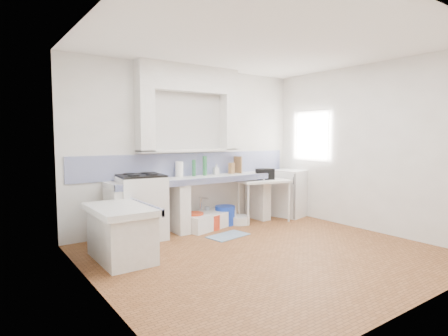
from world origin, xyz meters
TOP-DOWN VIEW (x-y plane):
  - floor at (0.00, 0.00)m, footprint 4.50×4.50m
  - ceiling at (0.00, 0.00)m, footprint 4.50×4.50m
  - wall_back at (0.00, 2.00)m, footprint 4.50×0.00m
  - wall_front at (0.00, -2.00)m, footprint 4.50×0.00m
  - wall_left at (-2.25, 0.00)m, footprint 0.00×4.50m
  - wall_right at (2.25, 0.00)m, footprint 0.00×4.50m
  - alcove_mass at (-0.10, 1.88)m, footprint 1.90×0.25m
  - window_frame at (2.42, 1.20)m, footprint 0.35×0.86m
  - lace_valance at (2.28, 1.20)m, footprint 0.01×0.84m
  - counter_slab at (-0.10, 1.70)m, footprint 3.00×0.60m
  - counter_lip at (-0.10, 1.42)m, footprint 3.00×0.04m
  - counter_pier_left at (-1.50, 1.70)m, footprint 0.20×0.55m
  - counter_pier_mid at (-0.45, 1.70)m, footprint 0.20×0.55m
  - counter_pier_right at (1.30, 1.70)m, footprint 0.20×0.55m
  - peninsula_top at (-1.70, 0.90)m, footprint 0.70×1.10m
  - peninsula_base at (-1.70, 0.90)m, footprint 0.60×1.00m
  - peninsula_lip at (-1.37, 0.90)m, footprint 0.04×1.10m
  - backsplash at (0.00, 1.99)m, footprint 4.27×0.03m
  - stove at (-1.10, 1.69)m, footprint 0.75×0.73m
  - sink at (0.11, 1.67)m, footprint 1.10×0.78m
  - side_table at (1.24, 1.46)m, footprint 1.04×0.74m
  - fridge at (1.99, 1.52)m, footprint 0.73×0.73m
  - bucket_red at (-0.17, 1.64)m, footprint 0.40×0.40m
  - bucket_orange at (0.11, 1.51)m, footprint 0.29×0.29m
  - bucket_blue at (0.49, 1.66)m, footprint 0.39×0.39m
  - basin_white at (0.74, 1.54)m, footprint 0.45×0.45m
  - water_bottle_a at (-0.01, 1.85)m, footprint 0.08×0.08m
  - water_bottle_b at (0.23, 1.85)m, footprint 0.10×0.10m
  - black_bag at (1.30, 1.50)m, footprint 0.37×0.29m
  - green_bottle_a at (-0.04, 1.85)m, footprint 0.06×0.06m
  - green_bottle_b at (0.17, 1.82)m, footprint 0.08×0.08m
  - knife_block at (0.75, 1.82)m, footprint 0.12×0.10m
  - cutting_board at (0.93, 1.85)m, footprint 0.02×0.23m
  - paper_towel at (-0.33, 1.85)m, footprint 0.18×0.18m
  - soap_bottle at (0.43, 1.85)m, footprint 0.09×0.10m
  - rug at (0.08, 1.00)m, footprint 0.72×0.48m

SIDE VIEW (x-z plane):
  - floor at x=0.00m, z-range 0.00..0.00m
  - rug at x=0.08m, z-range 0.00..0.01m
  - basin_white at x=0.74m, z-range 0.00..0.14m
  - sink at x=0.11m, z-range 0.00..0.24m
  - bucket_orange at x=0.11m, z-range 0.00..0.25m
  - water_bottle_a at x=-0.01m, z-range 0.00..0.27m
  - bucket_red at x=-0.17m, z-range 0.00..0.30m
  - water_bottle_b at x=0.23m, z-range 0.00..0.33m
  - bucket_blue at x=0.49m, z-range 0.00..0.34m
  - peninsula_base at x=-1.70m, z-range 0.00..0.62m
  - side_table at x=1.24m, z-range 0.37..0.41m
  - counter_pier_left at x=-1.50m, z-range 0.00..0.82m
  - counter_pier_mid at x=-0.45m, z-range 0.00..0.82m
  - counter_pier_right at x=1.30m, z-range 0.00..0.82m
  - fridge at x=1.99m, z-range 0.00..0.92m
  - stove at x=-1.10m, z-range 0.00..0.98m
  - peninsula_top at x=-1.70m, z-range 0.62..0.70m
  - peninsula_lip at x=-1.37m, z-range 0.61..0.71m
  - counter_slab at x=-0.10m, z-range 0.82..0.90m
  - counter_lip at x=-0.10m, z-range 0.81..0.91m
  - black_bag at x=1.30m, z-range 0.78..0.99m
  - soap_bottle at x=0.43m, z-range 0.90..1.09m
  - knife_block at x=0.75m, z-range 0.90..1.10m
  - paper_towel at x=-0.33m, z-range 0.90..1.17m
  - green_bottle_a at x=-0.04m, z-range 0.90..1.19m
  - cutting_board at x=0.93m, z-range 0.90..1.22m
  - green_bottle_b at x=0.17m, z-range 0.90..1.25m
  - backsplash at x=0.00m, z-range 0.90..1.30m
  - wall_back at x=0.00m, z-range -0.85..3.65m
  - wall_front at x=0.00m, z-range -0.85..3.65m
  - wall_left at x=-2.25m, z-range -0.85..3.65m
  - wall_right at x=2.25m, z-range -0.85..3.65m
  - window_frame at x=2.42m, z-range 1.07..2.13m
  - lace_valance at x=2.28m, z-range 1.86..2.10m
  - alcove_mass at x=-0.10m, z-range 2.35..2.80m
  - ceiling at x=0.00m, z-range 2.80..2.80m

